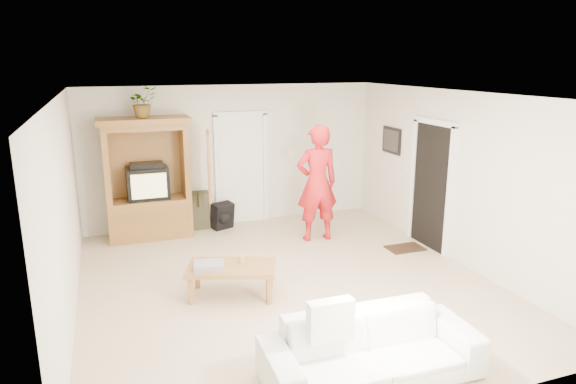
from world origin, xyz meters
name	(u,v)px	position (x,y,z in m)	size (l,w,h in m)	color
floor	(287,283)	(0.00, 0.00, 0.00)	(6.00, 6.00, 0.00)	tan
ceiling	(287,95)	(0.00, 0.00, 2.60)	(6.00, 6.00, 0.00)	white
wall_back	(233,155)	(0.00, 3.00, 1.30)	(5.50, 5.50, 0.00)	silver
wall_front	(412,281)	(0.00, -3.00, 1.30)	(5.50, 5.50, 0.00)	silver
wall_left	(65,213)	(-2.75, 0.00, 1.30)	(6.00, 6.00, 0.00)	silver
wall_right	(457,178)	(2.75, 0.00, 1.30)	(6.00, 6.00, 0.00)	silver
armoire	(149,186)	(-1.58, 2.66, 0.91)	(1.82, 1.14, 2.10)	brown
door_back	(241,170)	(0.15, 2.97, 1.02)	(0.85, 0.05, 2.04)	white
doorway_right	(431,187)	(2.73, 0.60, 1.02)	(0.05, 0.90, 2.04)	black
framed_picture	(392,140)	(2.73, 1.90, 1.60)	(0.03, 0.60, 0.48)	black
doormat	(405,248)	(2.30, 0.60, 0.01)	(0.60, 0.40, 0.02)	#382316
plant	(142,102)	(-1.60, 2.63, 2.35)	(0.46, 0.40, 0.51)	#4C7238
man	(317,183)	(1.10, 1.54, 1.00)	(0.73, 0.48, 2.00)	red
sofa	(372,349)	(0.03, -2.36, 0.31)	(2.13, 0.83, 0.62)	silver
coffee_table	(231,269)	(-0.82, -0.13, 0.37)	(1.29, 0.97, 0.43)	#956233
towel	(209,266)	(-1.11, -0.13, 0.47)	(0.38, 0.28, 0.08)	#D5476F
candle	(242,259)	(-0.66, -0.08, 0.48)	(0.08, 0.08, 0.10)	tan
backpack_black	(222,216)	(-0.31, 2.67, 0.24)	(0.38, 0.23, 0.47)	black
backpack_olive	(199,210)	(-0.70, 2.85, 0.34)	(0.36, 0.27, 0.69)	#47442B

